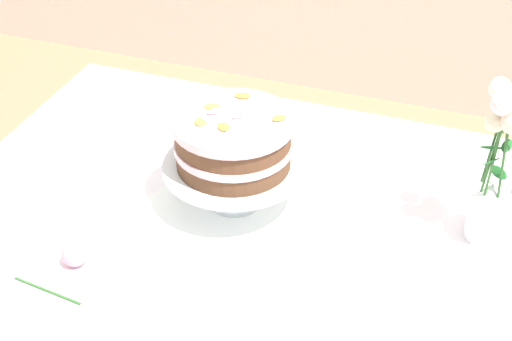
{
  "coord_description": "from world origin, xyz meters",
  "views": [
    {
      "loc": [
        0.39,
        -1.19,
        1.76
      ],
      "look_at": [
        -0.04,
        0.01,
        0.86
      ],
      "focal_mm": 56.33,
      "sensor_mm": 36.0,
      "label": 1
    }
  ],
  "objects": [
    {
      "name": "linen_napkin",
      "position": [
        -0.1,
        0.05,
        0.74
      ],
      "size": [
        0.39,
        0.39,
        0.0
      ],
      "primitive_type": "cube",
      "rotation": [
        0.0,
        0.0,
        -0.24
      ],
      "color": "white",
      "rests_on": "dining_table"
    },
    {
      "name": "flower_vase",
      "position": [
        0.4,
        0.12,
        0.89
      ],
      "size": [
        0.11,
        0.1,
        0.34
      ],
      "color": "silver",
      "rests_on": "dining_table"
    },
    {
      "name": "fallen_rose",
      "position": [
        -0.32,
        -0.23,
        0.76
      ],
      "size": [
        0.15,
        0.12,
        0.05
      ],
      "color": "#2D6028",
      "rests_on": "dining_table"
    },
    {
      "name": "layer_cake",
      "position": [
        -0.1,
        0.05,
        0.89
      ],
      "size": [
        0.24,
        0.24,
        0.11
      ],
      "color": "brown",
      "rests_on": "cake_stand"
    },
    {
      "name": "cake_stand",
      "position": [
        -0.1,
        0.05,
        0.82
      ],
      "size": [
        0.29,
        0.29,
        0.1
      ],
      "color": "silver",
      "rests_on": "linen_napkin"
    },
    {
      "name": "dining_table",
      "position": [
        0.0,
        -0.03,
        0.65
      ],
      "size": [
        1.4,
        1.0,
        0.74
      ],
      "color": "white",
      "rests_on": "ground"
    }
  ]
}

